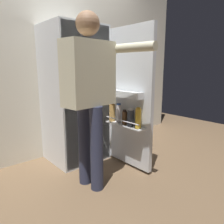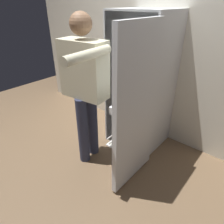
% 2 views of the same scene
% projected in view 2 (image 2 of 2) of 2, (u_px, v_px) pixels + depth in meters
% --- Properties ---
extents(ground_plane, '(6.24, 6.24, 0.00)m').
position_uv_depth(ground_plane, '(111.00, 158.00, 2.44)').
color(ground_plane, brown).
extents(kitchen_wall, '(4.40, 0.10, 2.66)m').
position_uv_depth(kitchen_wall, '(160.00, 34.00, 2.40)').
color(kitchen_wall, silver).
rests_on(kitchen_wall, ground_plane).
extents(refrigerator, '(0.69, 1.22, 1.61)m').
position_uv_depth(refrigerator, '(140.00, 85.00, 2.37)').
color(refrigerator, silver).
rests_on(refrigerator, ground_plane).
extents(person, '(0.62, 0.75, 1.61)m').
position_uv_depth(person, '(85.00, 81.00, 2.03)').
color(person, '#2D334C').
rests_on(person, ground_plane).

